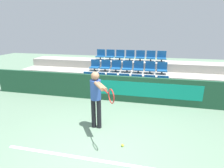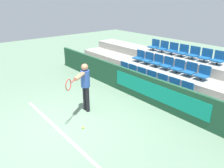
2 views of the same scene
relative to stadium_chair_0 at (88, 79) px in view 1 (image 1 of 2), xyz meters
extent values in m
plane|color=slate|center=(1.62, -3.96, -0.62)|extent=(30.00, 30.00, 0.00)
cube|color=white|center=(1.62, -4.12, -0.62)|extent=(4.35, 0.08, 0.01)
cube|color=#1E4C33|center=(1.62, -0.73, -0.11)|extent=(11.19, 0.12, 1.03)
cube|color=#0F937A|center=(2.57, -0.80, -0.06)|extent=(4.05, 0.02, 0.57)
cube|color=#ADA89E|center=(1.62, -0.12, -0.43)|extent=(10.79, 1.06, 0.39)
cube|color=#ADA89E|center=(1.62, 0.94, -0.24)|extent=(10.79, 1.06, 0.77)
cube|color=#ADA89E|center=(1.62, 2.00, -0.04)|extent=(10.79, 1.06, 1.16)
cylinder|color=#333333|center=(0.00, -0.07, -0.17)|extent=(0.07, 0.07, 0.14)
cube|color=#195693|center=(0.00, -0.07, -0.07)|extent=(0.45, 0.39, 0.05)
cube|color=#195693|center=(0.00, 0.10, 0.12)|extent=(0.45, 0.04, 0.35)
cylinder|color=#333333|center=(0.54, -0.07, -0.17)|extent=(0.07, 0.07, 0.14)
cube|color=#195693|center=(0.54, -0.07, -0.07)|extent=(0.45, 0.39, 0.05)
cube|color=#195693|center=(0.54, 0.10, 0.12)|extent=(0.45, 0.04, 0.35)
cylinder|color=#333333|center=(1.08, -0.07, -0.17)|extent=(0.07, 0.07, 0.14)
cube|color=#195693|center=(1.08, -0.07, -0.07)|extent=(0.45, 0.39, 0.05)
cube|color=#195693|center=(1.08, 0.10, 0.12)|extent=(0.45, 0.04, 0.35)
cylinder|color=#333333|center=(1.62, -0.07, -0.17)|extent=(0.07, 0.07, 0.14)
cube|color=#195693|center=(1.62, -0.07, -0.07)|extent=(0.45, 0.39, 0.05)
cube|color=#195693|center=(1.62, 0.10, 0.12)|extent=(0.45, 0.04, 0.35)
cylinder|color=#333333|center=(2.16, -0.07, -0.17)|extent=(0.07, 0.07, 0.14)
cube|color=#195693|center=(2.16, -0.07, -0.07)|extent=(0.45, 0.39, 0.05)
cube|color=#195693|center=(2.16, 0.10, 0.12)|extent=(0.45, 0.04, 0.35)
cylinder|color=#333333|center=(2.70, -0.07, -0.17)|extent=(0.07, 0.07, 0.14)
cube|color=#195693|center=(2.70, -0.07, -0.07)|extent=(0.45, 0.39, 0.05)
cube|color=#195693|center=(2.70, 0.10, 0.12)|extent=(0.45, 0.04, 0.35)
cylinder|color=#333333|center=(3.24, -0.07, -0.17)|extent=(0.07, 0.07, 0.14)
cube|color=#195693|center=(3.24, -0.07, -0.07)|extent=(0.45, 0.39, 0.05)
cube|color=#195693|center=(3.24, 0.10, 0.12)|extent=(0.45, 0.04, 0.35)
cylinder|color=#333333|center=(0.00, 0.99, 0.22)|extent=(0.07, 0.07, 0.14)
cube|color=#195693|center=(0.00, 0.99, 0.31)|extent=(0.45, 0.39, 0.05)
cube|color=#195693|center=(0.00, 1.16, 0.51)|extent=(0.45, 0.04, 0.35)
cylinder|color=#333333|center=(0.54, 0.99, 0.22)|extent=(0.07, 0.07, 0.14)
cube|color=#195693|center=(0.54, 0.99, 0.31)|extent=(0.45, 0.39, 0.05)
cube|color=#195693|center=(0.54, 1.16, 0.51)|extent=(0.45, 0.04, 0.35)
cylinder|color=#333333|center=(1.08, 0.99, 0.22)|extent=(0.07, 0.07, 0.14)
cube|color=#195693|center=(1.08, 0.99, 0.31)|extent=(0.45, 0.39, 0.05)
cube|color=#195693|center=(1.08, 1.16, 0.51)|extent=(0.45, 0.04, 0.35)
cylinder|color=#333333|center=(1.62, 0.99, 0.22)|extent=(0.07, 0.07, 0.14)
cube|color=#195693|center=(1.62, 0.99, 0.31)|extent=(0.45, 0.39, 0.05)
cube|color=#195693|center=(1.62, 1.16, 0.51)|extent=(0.45, 0.04, 0.35)
cylinder|color=#333333|center=(2.16, 0.99, 0.22)|extent=(0.07, 0.07, 0.14)
cube|color=#195693|center=(2.16, 0.99, 0.31)|extent=(0.45, 0.39, 0.05)
cube|color=#195693|center=(2.16, 1.16, 0.51)|extent=(0.45, 0.04, 0.35)
cylinder|color=#333333|center=(2.70, 0.99, 0.22)|extent=(0.07, 0.07, 0.14)
cube|color=#195693|center=(2.70, 0.99, 0.31)|extent=(0.45, 0.39, 0.05)
cube|color=#195693|center=(2.70, 1.16, 0.51)|extent=(0.45, 0.04, 0.35)
cylinder|color=#333333|center=(3.24, 0.99, 0.22)|extent=(0.07, 0.07, 0.14)
cube|color=#195693|center=(3.24, 0.99, 0.31)|extent=(0.45, 0.39, 0.05)
cube|color=#195693|center=(3.24, 1.16, 0.51)|extent=(0.45, 0.04, 0.35)
cylinder|color=#333333|center=(0.00, 2.05, 0.61)|extent=(0.07, 0.07, 0.14)
cube|color=#195693|center=(0.00, 2.05, 0.70)|extent=(0.45, 0.39, 0.05)
cube|color=#195693|center=(0.00, 2.22, 0.90)|extent=(0.45, 0.04, 0.35)
cylinder|color=#333333|center=(0.54, 2.05, 0.61)|extent=(0.07, 0.07, 0.14)
cube|color=#195693|center=(0.54, 2.05, 0.70)|extent=(0.45, 0.39, 0.05)
cube|color=#195693|center=(0.54, 2.22, 0.90)|extent=(0.45, 0.04, 0.35)
cylinder|color=#333333|center=(1.08, 2.05, 0.61)|extent=(0.07, 0.07, 0.14)
cube|color=#195693|center=(1.08, 2.05, 0.70)|extent=(0.45, 0.39, 0.05)
cube|color=#195693|center=(1.08, 2.22, 0.90)|extent=(0.45, 0.04, 0.35)
cylinder|color=#333333|center=(1.62, 2.05, 0.61)|extent=(0.07, 0.07, 0.14)
cube|color=#195693|center=(1.62, 2.05, 0.70)|extent=(0.45, 0.39, 0.05)
cube|color=#195693|center=(1.62, 2.22, 0.90)|extent=(0.45, 0.04, 0.35)
cylinder|color=#333333|center=(2.16, 2.05, 0.61)|extent=(0.07, 0.07, 0.14)
cube|color=#195693|center=(2.16, 2.05, 0.70)|extent=(0.45, 0.39, 0.05)
cube|color=#195693|center=(2.16, 2.22, 0.90)|extent=(0.45, 0.04, 0.35)
cylinder|color=#333333|center=(2.70, 2.05, 0.61)|extent=(0.07, 0.07, 0.14)
cube|color=#195693|center=(2.70, 2.05, 0.70)|extent=(0.45, 0.39, 0.05)
cube|color=#195693|center=(2.70, 2.22, 0.90)|extent=(0.45, 0.04, 0.35)
cylinder|color=#333333|center=(3.24, 2.05, 0.61)|extent=(0.07, 0.07, 0.14)
cube|color=#195693|center=(3.24, 2.05, 0.70)|extent=(0.45, 0.39, 0.05)
cube|color=#195693|center=(3.24, 2.22, 0.90)|extent=(0.45, 0.04, 0.35)
cylinder|color=black|center=(1.18, -2.81, -0.18)|extent=(0.13, 0.13, 0.89)
cylinder|color=black|center=(1.34, -2.81, -0.18)|extent=(0.13, 0.13, 0.89)
cylinder|color=#2D4C99|center=(1.26, -2.81, 0.54)|extent=(0.30, 0.30, 0.56)
sphere|color=#9E7051|center=(1.26, -2.81, 0.93)|extent=(0.23, 0.23, 0.23)
cylinder|color=#9E7051|center=(1.46, -3.17, 0.78)|extent=(0.40, 0.52, 0.09)
cylinder|color=#9E7051|center=(1.55, -3.17, 0.78)|extent=(0.40, 0.52, 0.09)
cylinder|color=#AD231E|center=(1.75, -3.53, 0.78)|extent=(0.19, 0.26, 0.03)
torus|color=#AD231E|center=(1.92, -3.78, 0.78)|extent=(0.20, 0.28, 0.32)
sphere|color=#CCDB33|center=(2.15, -3.53, -0.59)|extent=(0.07, 0.07, 0.07)
camera|label=1|loc=(2.67, -7.13, 2.14)|focal=28.00mm
camera|label=2|loc=(6.94, -6.41, 3.03)|focal=35.00mm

